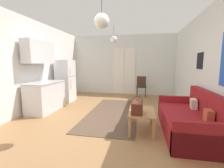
# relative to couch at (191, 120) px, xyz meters

# --- Properties ---
(ground_plane) EXTENTS (5.27, 8.23, 0.10)m
(ground_plane) POSITION_rel_couch_xyz_m (-1.91, 0.08, -0.32)
(ground_plane) COLOR #996D44
(wall_back) EXTENTS (4.87, 0.13, 2.73)m
(wall_back) POSITION_rel_couch_xyz_m (-1.91, 3.95, 1.09)
(wall_back) COLOR silver
(wall_back) RESTS_ON ground_plane
(wall_right) EXTENTS (0.12, 7.83, 2.73)m
(wall_right) POSITION_rel_couch_xyz_m (0.47, 0.08, 1.10)
(wall_right) COLOR silver
(wall_right) RESTS_ON ground_plane
(wall_left) EXTENTS (0.12, 7.83, 2.73)m
(wall_left) POSITION_rel_couch_xyz_m (-4.29, 0.09, 1.10)
(wall_left) COLOR white
(wall_left) RESTS_ON ground_plane
(area_rug) EXTENTS (1.39, 3.10, 0.01)m
(area_rug) POSITION_rel_couch_xyz_m (-1.82, 0.97, -0.26)
(area_rug) COLOR brown
(area_rug) RESTS_ON ground_plane
(couch) EXTENTS (0.93, 1.95, 0.87)m
(couch) POSITION_rel_couch_xyz_m (0.00, 0.00, 0.00)
(couch) COLOR maroon
(couch) RESTS_ON ground_plane
(coffee_table) EXTENTS (0.53, 0.85, 0.44)m
(coffee_table) POSITION_rel_couch_xyz_m (-1.01, -0.07, 0.11)
(coffee_table) COLOR #B27F4C
(coffee_table) RESTS_ON ground_plane
(bamboo_vase) EXTENTS (0.08, 0.08, 0.40)m
(bamboo_vase) POSITION_rel_couch_xyz_m (-1.12, 0.17, 0.26)
(bamboo_vase) COLOR #2D2D33
(bamboo_vase) RESTS_ON coffee_table
(handbag) EXTENTS (0.22, 0.33, 0.35)m
(handbag) POSITION_rel_couch_xyz_m (-1.10, -0.28, 0.29)
(handbag) COLOR #512319
(handbag) RESTS_ON coffee_table
(refrigerator) EXTENTS (0.58, 0.65, 1.56)m
(refrigerator) POSITION_rel_couch_xyz_m (-3.86, 2.07, 0.51)
(refrigerator) COLOR white
(refrigerator) RESTS_ON ground_plane
(kitchen_counter) EXTENTS (0.64, 1.28, 2.09)m
(kitchen_counter) POSITION_rel_couch_xyz_m (-3.90, 0.81, 0.52)
(kitchen_counter) COLOR silver
(kitchen_counter) RESTS_ON ground_plane
(accent_chair) EXTENTS (0.43, 0.41, 0.90)m
(accent_chair) POSITION_rel_couch_xyz_m (-1.03, 3.33, 0.23)
(accent_chair) COLOR #382619
(accent_chair) RESTS_ON ground_plane
(pendant_lamp_near) EXTENTS (0.27, 0.27, 0.67)m
(pendant_lamp_near) POSITION_rel_couch_xyz_m (-1.76, -0.49, 1.93)
(pendant_lamp_near) COLOR black
(pendant_lamp_far) EXTENTS (0.24, 0.24, 0.59)m
(pendant_lamp_far) POSITION_rel_couch_xyz_m (-2.01, 2.10, 1.99)
(pendant_lamp_far) COLOR black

